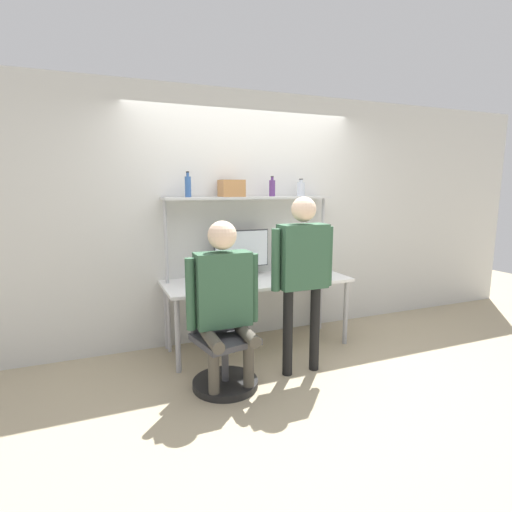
{
  "coord_description": "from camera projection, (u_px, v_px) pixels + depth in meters",
  "views": [
    {
      "loc": [
        -1.55,
        -3.39,
        1.69
      ],
      "look_at": [
        -0.23,
        -0.14,
        1.08
      ],
      "focal_mm": 28.0,
      "sensor_mm": 36.0,
      "label": 1
    }
  ],
  "objects": [
    {
      "name": "bottle_clear",
      "position": [
        301.0,
        189.0,
        4.43
      ],
      "size": [
        0.09,
        0.09,
        0.19
      ],
      "color": "silver",
      "rests_on": "shelf_unit"
    },
    {
      "name": "storage_box",
      "position": [
        231.0,
        188.0,
        4.12
      ],
      "size": [
        0.24,
        0.22,
        0.17
      ],
      "color": "#B27A47",
      "rests_on": "shelf_unit"
    },
    {
      "name": "cell_phone",
      "position": [
        238.0,
        284.0,
        3.98
      ],
      "size": [
        0.07,
        0.15,
        0.01
      ],
      "color": "silver",
      "rests_on": "desk"
    },
    {
      "name": "wall_back",
      "position": [
        244.0,
        218.0,
        4.42
      ],
      "size": [
        8.0,
        0.06,
        2.7
      ],
      "color": "silver",
      "rests_on": "ground_plane"
    },
    {
      "name": "person_seated",
      "position": [
        224.0,
        292.0,
        3.28
      ],
      "size": [
        0.63,
        0.48,
        1.42
      ],
      "color": "#4C473D",
      "rests_on": "ground_plane"
    },
    {
      "name": "laptop",
      "position": [
        211.0,
        280.0,
        3.86
      ],
      "size": [
        0.36,
        0.25,
        0.25
      ],
      "color": "silver",
      "rests_on": "desk"
    },
    {
      "name": "desk",
      "position": [
        257.0,
        286.0,
        4.19
      ],
      "size": [
        1.94,
        0.72,
        0.73
      ],
      "color": "white",
      "rests_on": "ground_plane"
    },
    {
      "name": "bottle_purple",
      "position": [
        272.0,
        188.0,
        4.29
      ],
      "size": [
        0.07,
        0.07,
        0.21
      ],
      "color": "#593372",
      "rests_on": "shelf_unit"
    },
    {
      "name": "monitor",
      "position": [
        242.0,
        251.0,
        4.27
      ],
      "size": [
        0.61,
        0.21,
        0.51
      ],
      "color": "#333338",
      "rests_on": "desk"
    },
    {
      "name": "shelf_unit",
      "position": [
        250.0,
        215.0,
        4.25
      ],
      "size": [
        1.84,
        0.29,
        1.59
      ],
      "color": "silver",
      "rests_on": "ground_plane"
    },
    {
      "name": "office_chair",
      "position": [
        223.0,
        355.0,
        3.41
      ],
      "size": [
        0.56,
        0.56,
        0.9
      ],
      "color": "black",
      "rests_on": "ground_plane"
    },
    {
      "name": "ground_plane",
      "position": [
        272.0,
        360.0,
        3.96
      ],
      "size": [
        12.0,
        12.0,
        0.0
      ],
      "primitive_type": "plane",
      "color": "tan"
    },
    {
      "name": "person_standing",
      "position": [
        303.0,
        263.0,
        3.52
      ],
      "size": [
        0.6,
        0.22,
        1.61
      ],
      "color": "black",
      "rests_on": "ground_plane"
    },
    {
      "name": "bottle_blue",
      "position": [
        188.0,
        186.0,
        3.95
      ],
      "size": [
        0.06,
        0.06,
        0.25
      ],
      "color": "#335999",
      "rests_on": "shelf_unit"
    }
  ]
}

